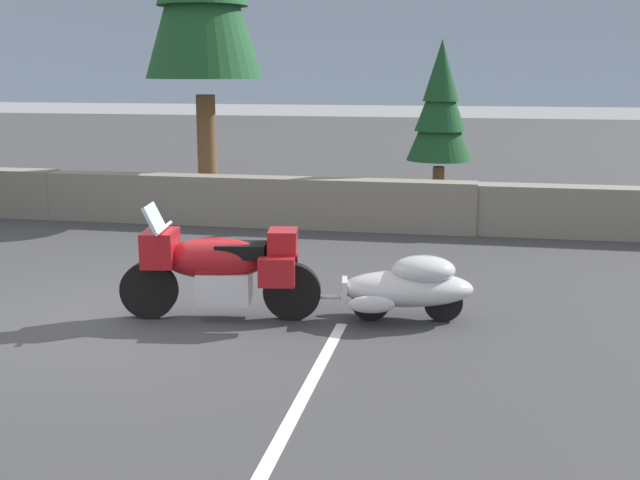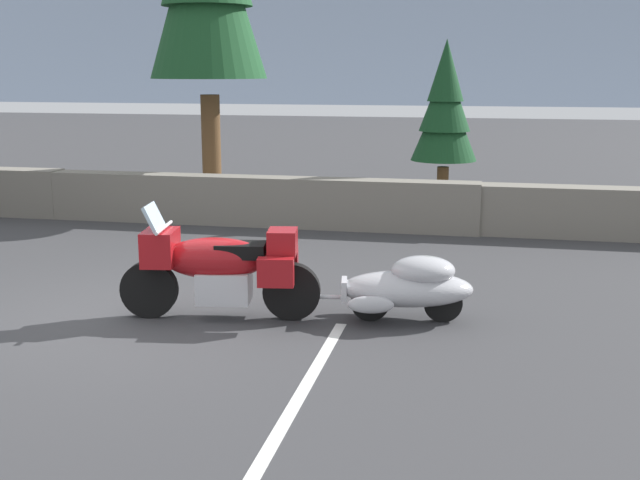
# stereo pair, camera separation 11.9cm
# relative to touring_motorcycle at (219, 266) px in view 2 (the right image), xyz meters

# --- Properties ---
(ground_plane) EXTENTS (80.00, 80.00, 0.00)m
(ground_plane) POSITION_rel_touring_motorcycle_xyz_m (-1.11, -0.24, -0.62)
(ground_plane) COLOR #38383A
(stone_guard_wall) EXTENTS (24.00, 0.62, 0.92)m
(stone_guard_wall) POSITION_rel_touring_motorcycle_xyz_m (-1.11, 5.49, -0.17)
(stone_guard_wall) COLOR slate
(stone_guard_wall) RESTS_ON ground
(distant_ridgeline) EXTENTS (240.00, 80.00, 16.00)m
(distant_ridgeline) POSITION_rel_touring_motorcycle_xyz_m (-1.11, 95.50, 7.38)
(distant_ridgeline) COLOR #8C9EB7
(distant_ridgeline) RESTS_ON ground
(touring_motorcycle) EXTENTS (2.30, 0.96, 1.33)m
(touring_motorcycle) POSITION_rel_touring_motorcycle_xyz_m (0.00, 0.00, 0.00)
(touring_motorcycle) COLOR black
(touring_motorcycle) RESTS_ON ground
(car_shaped_trailer) EXTENTS (2.23, 0.94, 0.76)m
(car_shaped_trailer) POSITION_rel_touring_motorcycle_xyz_m (2.13, 0.34, -0.21)
(car_shaped_trailer) COLOR black
(car_shaped_trailer) RESTS_ON ground
(pine_tree_secondary) EXTENTS (1.26, 1.26, 3.38)m
(pine_tree_secondary) POSITION_rel_touring_motorcycle_xyz_m (2.14, 7.05, 1.49)
(pine_tree_secondary) COLOR brown
(pine_tree_secondary) RESTS_ON ground
(parking_stripe_marker) EXTENTS (0.12, 3.60, 0.01)m
(parking_stripe_marker) POSITION_rel_touring_motorcycle_xyz_m (1.41, -1.74, -0.62)
(parking_stripe_marker) COLOR silver
(parking_stripe_marker) RESTS_ON ground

